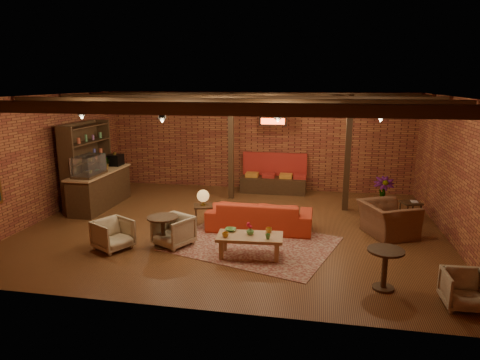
% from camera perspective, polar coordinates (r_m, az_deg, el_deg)
% --- Properties ---
extents(floor, '(10.00, 10.00, 0.00)m').
position_cam_1_polar(floor, '(10.73, -0.86, -6.22)').
color(floor, '#371C0D').
rests_on(floor, ground).
extents(ceiling, '(10.00, 8.00, 0.02)m').
position_cam_1_polar(ceiling, '(10.13, -0.93, 11.12)').
color(ceiling, black).
rests_on(ceiling, wall_back).
extents(wall_back, '(10.00, 0.02, 3.20)m').
position_cam_1_polar(wall_back, '(14.20, 2.35, 5.19)').
color(wall_back, maroon).
rests_on(wall_back, ground).
extents(wall_front, '(10.00, 0.02, 3.20)m').
position_cam_1_polar(wall_front, '(6.55, -7.92, -4.32)').
color(wall_front, maroon).
rests_on(wall_front, ground).
extents(wall_left, '(0.02, 8.00, 3.20)m').
position_cam_1_polar(wall_left, '(12.31, -24.37, 2.82)').
color(wall_left, maroon).
rests_on(wall_left, ground).
extents(wall_right, '(0.02, 8.00, 3.20)m').
position_cam_1_polar(wall_right, '(10.54, 26.82, 1.01)').
color(wall_right, maroon).
rests_on(wall_right, ground).
extents(ceiling_beams, '(9.80, 6.40, 0.22)m').
position_cam_1_polar(ceiling_beams, '(10.14, -0.92, 10.44)').
color(ceiling_beams, black).
rests_on(ceiling_beams, ceiling).
extents(ceiling_pipe, '(9.60, 0.12, 0.12)m').
position_cam_1_polar(ceiling_pipe, '(11.72, 0.67, 9.67)').
color(ceiling_pipe, black).
rests_on(ceiling_pipe, ceiling).
extents(post_left, '(0.16, 0.16, 3.20)m').
position_cam_1_polar(post_left, '(12.94, -1.20, 4.43)').
color(post_left, black).
rests_on(post_left, ground).
extents(post_right, '(0.16, 0.16, 3.20)m').
position_cam_1_polar(post_right, '(12.10, 14.19, 3.43)').
color(post_right, black).
rests_on(post_right, ground).
extents(service_counter, '(0.80, 2.50, 1.60)m').
position_cam_1_polar(service_counter, '(12.82, -18.20, 0.05)').
color(service_counter, black).
rests_on(service_counter, ground).
extents(plant_counter, '(0.35, 0.39, 0.30)m').
position_cam_1_polar(plant_counter, '(12.86, -17.52, 2.05)').
color(plant_counter, '#337F33').
rests_on(plant_counter, service_counter).
extents(shelving_hutch, '(0.52, 2.00, 2.40)m').
position_cam_1_polar(shelving_hutch, '(13.02, -19.66, 1.93)').
color(shelving_hutch, black).
rests_on(shelving_hutch, ground).
extents(banquette, '(2.10, 0.70, 1.00)m').
position_cam_1_polar(banquette, '(13.88, 4.48, 0.37)').
color(banquette, '#A3231B').
rests_on(banquette, ground).
extents(service_sign, '(0.86, 0.06, 0.30)m').
position_cam_1_polar(service_sign, '(13.15, 4.41, 7.82)').
color(service_sign, '#F44118').
rests_on(service_sign, ceiling).
extents(ceiling_spotlights, '(6.40, 4.40, 0.28)m').
position_cam_1_polar(ceiling_spotlights, '(10.15, -0.92, 9.20)').
color(ceiling_spotlights, black).
rests_on(ceiling_spotlights, ceiling).
extents(rug, '(4.04, 3.51, 0.01)m').
position_cam_1_polar(rug, '(9.64, 1.64, -8.46)').
color(rug, maroon).
rests_on(rug, floor).
extents(sofa, '(2.51, 0.99, 0.73)m').
position_cam_1_polar(sofa, '(10.39, 2.63, -4.75)').
color(sofa, '#AE2E18').
rests_on(sofa, floor).
extents(coffee_table, '(1.38, 0.76, 0.71)m').
position_cam_1_polar(coffee_table, '(8.85, 1.24, -7.69)').
color(coffee_table, '#9B6B48').
rests_on(coffee_table, floor).
extents(side_table_lamp, '(0.56, 0.56, 0.95)m').
position_cam_1_polar(side_table_lamp, '(10.54, -4.94, -2.51)').
color(side_table_lamp, black).
rests_on(side_table_lamp, floor).
extents(round_table_left, '(0.67, 0.67, 0.70)m').
position_cam_1_polar(round_table_left, '(9.44, -10.23, -6.14)').
color(round_table_left, black).
rests_on(round_table_left, floor).
extents(armchair_a, '(0.91, 0.93, 0.72)m').
position_cam_1_polar(armchair_a, '(9.63, -16.59, -6.80)').
color(armchair_a, beige).
rests_on(armchair_a, floor).
extents(armchair_b, '(0.95, 0.94, 0.74)m').
position_cam_1_polar(armchair_b, '(9.54, -8.89, -6.52)').
color(armchair_b, beige).
rests_on(armchair_b, floor).
extents(armchair_right, '(1.20, 1.42, 1.05)m').
position_cam_1_polar(armchair_right, '(10.55, 19.13, -4.30)').
color(armchair_right, brown).
rests_on(armchair_right, floor).
extents(side_table_book, '(0.58, 0.58, 0.53)m').
position_cam_1_polar(side_table_book, '(11.87, 21.80, -2.91)').
color(side_table_book, black).
rests_on(side_table_book, floor).
extents(round_table_right, '(0.62, 0.62, 0.73)m').
position_cam_1_polar(round_table_right, '(7.91, 18.77, -10.41)').
color(round_table_right, black).
rests_on(round_table_right, floor).
extents(armchair_far, '(0.65, 0.61, 0.65)m').
position_cam_1_polar(armchair_far, '(7.88, 27.78, -12.64)').
color(armchair_far, beige).
rests_on(armchair_far, floor).
extents(plant_tall, '(1.72, 1.72, 3.06)m').
position_cam_1_polar(plant_tall, '(12.02, 18.84, 2.71)').
color(plant_tall, '#4C7F4C').
rests_on(plant_tall, floor).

